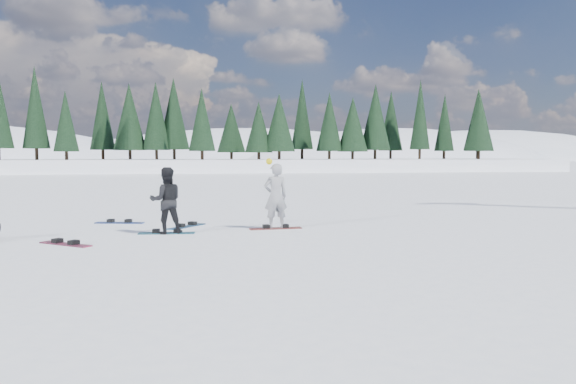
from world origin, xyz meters
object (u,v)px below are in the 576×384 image
object	(u,v)px
snowboard_loose_a	(187,226)
snowboard_loose_b	(65,244)
snowboard_loose_c	(120,223)
snowboarder_woman	(276,196)
snowboarder_man	(166,201)

from	to	relation	value
snowboard_loose_a	snowboard_loose_b	bearing A→B (deg)	172.96
snowboard_loose_c	snowboarder_woman	bearing A→B (deg)	-11.39
snowboard_loose_a	snowboard_loose_b	size ratio (longest dim) A/B	1.00
snowboarder_woman	snowboard_loose_b	world-z (taller)	snowboarder_woman
snowboarder_man	snowboard_loose_b	bearing A→B (deg)	24.54
snowboarder_man	snowboard_loose_a	distance (m)	1.69
snowboard_loose_b	snowboard_loose_c	xyz separation A→B (m)	(0.74, 4.07, 0.00)
snowboarder_woman	snowboard_loose_a	world-z (taller)	snowboarder_woman
snowboarder_man	snowboard_loose_c	size ratio (longest dim) A/B	1.20
snowboarder_woman	snowboard_loose_c	xyz separation A→B (m)	(-4.59, 2.12, -0.93)
snowboarder_man	snowboard_loose_c	distance (m)	3.14
snowboarder_woman	snowboard_loose_a	bearing A→B (deg)	-28.29
snowboarder_woman	snowboarder_man	xyz separation A→B (m)	(-3.04, -0.46, -0.05)
snowboarder_woman	snowboard_loose_a	size ratio (longest dim) A/B	1.35
snowboarder_man	snowboard_loose_c	bearing A→B (deg)	-67.71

